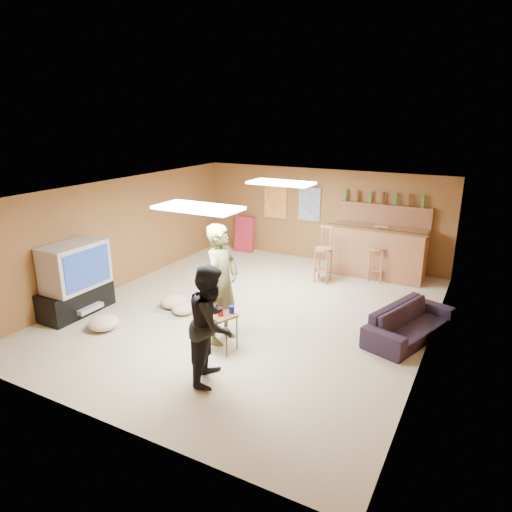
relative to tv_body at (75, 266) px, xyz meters
The scene contains 32 objects.
ground 3.18m from the tv_body, 29.51° to the left, with size 7.00×7.00×0.00m, color tan.
ceiling 3.31m from the tv_body, 29.51° to the left, with size 6.00×7.00×0.02m, color silver.
wall_back 5.66m from the tv_body, 62.08° to the left, with size 6.00×0.02×2.20m, color brown.
wall_front 3.33m from the tv_body, 37.04° to the right, with size 6.00×0.02×2.20m, color brown.
wall_left 1.55m from the tv_body, 103.13° to the left, with size 0.02×7.00×2.20m, color brown.
wall_right 5.85m from the tv_body, 14.87° to the left, with size 0.02×7.00×2.20m, color brown.
tv_stand 0.65m from the tv_body, behind, with size 0.55×1.30×0.50m, color black.
dvd_box 0.76m from the tv_body, ahead, with size 0.35×0.50×0.08m, color #B2B2B7.
tv_body is the anchor object (origin of this frame).
tv_screen 0.31m from the tv_body, ahead, with size 0.02×0.95×0.65m, color navy.
bar_counter 6.09m from the tv_body, 47.00° to the left, with size 2.00×0.60×1.10m, color brown.
bar_lip 5.91m from the tv_body, 45.34° to the left, with size 2.10×0.12×0.05m, color #442B16.
bar_shelf 6.45m from the tv_body, 49.74° to the left, with size 2.00×0.18×0.05m, color brown.
bar_backing 6.44m from the tv_body, 49.85° to the left, with size 2.00×0.14×0.60m, color brown.
poster_left 5.19m from the tv_body, 73.70° to the left, with size 0.60×0.03×0.85m, color #BF3F26.
poster_right 5.51m from the tv_body, 64.65° to the left, with size 0.55×0.03×0.80m, color #334C99.
folding_chair_stack 4.86m from the tv_body, 82.29° to the left, with size 0.50×0.14×0.90m, color #B32137.
ceiling_panel_front 2.94m from the tv_body, ahead, with size 1.20×0.60×0.04m, color white.
ceiling_panel_back 3.99m from the tv_body, 45.54° to the left, with size 1.20×0.60×0.04m, color white.
person_olive 2.80m from the tv_body, ahead, with size 0.68×0.45×1.88m, color brown.
person_black 3.30m from the tv_body, 10.92° to the right, with size 0.78×0.61×1.60m, color black.
sofa 5.69m from the tv_body, 18.82° to the left, with size 1.76×0.69×0.51m, color black.
tray_table 2.97m from the tv_body, ahead, with size 0.46×0.36×0.59m, color #442B16.
cup_red_near 2.78m from the tv_body, ahead, with size 0.08×0.08×0.11m, color #B10B16.
cup_red_far 2.97m from the tv_body, ahead, with size 0.08×0.08×0.11m, color #B10B16.
cup_blue 3.07m from the tv_body, ahead, with size 0.08×0.08×0.11m, color navy.
bar_stool_left 4.85m from the tv_body, 47.89° to the left, with size 0.36×0.36×1.15m, color brown, non-canonical shape.
bar_stool_right 5.95m from the tv_body, 44.58° to the left, with size 0.35×0.35×1.09m, color brown, non-canonical shape.
cushion_near_tv 1.82m from the tv_body, 38.24° to the left, with size 0.50×0.50×0.22m, color tan.
cushion_mid 2.01m from the tv_body, 28.10° to the left, with size 0.40×0.40×0.18m, color tan.
cushion_far 1.18m from the tv_body, 17.23° to the right, with size 0.50×0.50×0.23m, color tan.
bottle_row 6.41m from the tv_body, 50.03° to the left, with size 1.76×0.08×0.26m, color #3F7233, non-canonical shape.
Camera 1 is at (3.65, -6.61, 3.42)m, focal length 32.00 mm.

